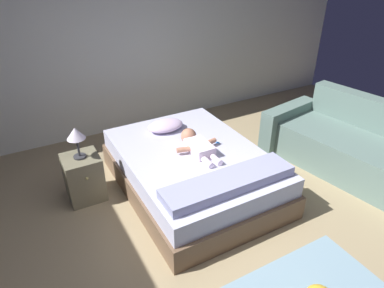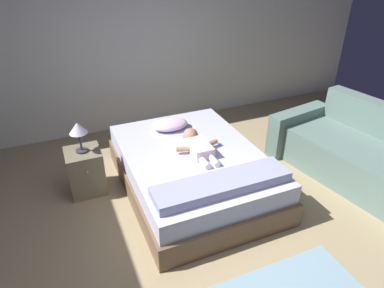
{
  "view_description": "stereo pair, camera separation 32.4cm",
  "coord_description": "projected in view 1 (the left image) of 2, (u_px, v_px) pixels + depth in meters",
  "views": [
    {
      "loc": [
        -1.33,
        -1.67,
        2.4
      ],
      "look_at": [
        0.21,
        1.12,
        0.57
      ],
      "focal_mm": 32.07,
      "sensor_mm": 36.0,
      "label": 1
    },
    {
      "loc": [
        -1.04,
        -1.81,
        2.4
      ],
      "look_at": [
        0.21,
        1.12,
        0.57
      ],
      "focal_mm": 32.07,
      "sensor_mm": 36.0,
      "label": 2
    }
  ],
  "objects": [
    {
      "name": "pillow",
      "position": [
        165.0,
        126.0,
        4.14
      ],
      "size": [
        0.44,
        0.29,
        0.12
      ],
      "color": "silver",
      "rests_on": "bed"
    },
    {
      "name": "wall_behind_bed",
      "position": [
        112.0,
        43.0,
        4.66
      ],
      "size": [
        8.0,
        0.12,
        2.54
      ],
      "primitive_type": "cube",
      "color": "silver",
      "rests_on": "ground_plane"
    },
    {
      "name": "toothbrush",
      "position": [
        214.0,
        141.0,
        3.91
      ],
      "size": [
        0.08,
        0.12,
        0.02
      ],
      "color": "#308AEE",
      "rests_on": "bed"
    },
    {
      "name": "blanket",
      "position": [
        229.0,
        182.0,
        3.16
      ],
      "size": [
        1.31,
        0.32,
        0.1
      ],
      "color": "#9498C1",
      "rests_on": "bed"
    },
    {
      "name": "bed",
      "position": [
        192.0,
        170.0,
        3.84
      ],
      "size": [
        1.46,
        2.02,
        0.47
      ],
      "color": "brown",
      "rests_on": "ground_plane"
    },
    {
      "name": "lamp",
      "position": [
        76.0,
        135.0,
        3.43
      ],
      "size": [
        0.19,
        0.19,
        0.34
      ],
      "color": "#333338",
      "rests_on": "nightstand"
    },
    {
      "name": "baby",
      "position": [
        197.0,
        145.0,
        3.73
      ],
      "size": [
        0.49,
        0.67,
        0.18
      ],
      "color": "white",
      "rests_on": "bed"
    },
    {
      "name": "nightstand",
      "position": [
        84.0,
        177.0,
        3.68
      ],
      "size": [
        0.37,
        0.4,
        0.51
      ],
      "color": "#716B53",
      "rests_on": "ground_plane"
    },
    {
      "name": "couch",
      "position": [
        361.0,
        151.0,
        4.09
      ],
      "size": [
        1.33,
        2.3,
        0.84
      ],
      "color": "slate",
      "rests_on": "ground_plane"
    },
    {
      "name": "ground_plane",
      "position": [
        232.0,
        261.0,
        3.02
      ],
      "size": [
        8.0,
        8.0,
        0.0
      ],
      "primitive_type": "plane",
      "color": "#9B8864"
    }
  ]
}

